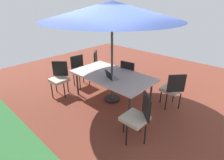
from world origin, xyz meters
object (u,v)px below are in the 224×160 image
at_px(chair_south, 129,74).
at_px(dining_table, 112,76).
at_px(patio_umbrella, 112,11).
at_px(chair_northeast, 59,77).
at_px(chair_southeast, 100,64).
at_px(cup, 102,70).
at_px(chair_southwest, 173,88).
at_px(chair_east, 80,69).
at_px(chair_northwest, 138,116).
at_px(laptop, 111,77).

bearing_deg(chair_south, dining_table, 81.69).
height_order(dining_table, patio_umbrella, patio_umbrella).
relative_size(patio_umbrella, chair_northeast, 3.37).
distance_m(dining_table, chair_southeast, 1.59).
height_order(chair_south, cup, chair_south).
bearing_deg(patio_umbrella, chair_northeast, 29.77).
bearing_deg(chair_south, chair_southeast, -10.99).
xyz_separation_m(chair_northeast, chair_southwest, (-2.73, -1.56, 0.00)).
bearing_deg(dining_table, cup, 7.38).
height_order(chair_east, chair_southwest, same).
xyz_separation_m(patio_umbrella, chair_northwest, (-1.40, 0.77, -1.81)).
xyz_separation_m(chair_south, cup, (0.35, 0.81, 0.26)).
bearing_deg(chair_northeast, chair_northwest, -40.78).
bearing_deg(chair_northeast, patio_umbrella, -11.23).
distance_m(patio_umbrella, chair_southwest, 2.40).
relative_size(patio_umbrella, cup, 37.91).
bearing_deg(chair_southeast, patio_umbrella, -159.30).
distance_m(chair_east, chair_southwest, 2.88).
bearing_deg(cup, chair_southeast, -41.29).
bearing_deg(chair_east, cup, -86.56).
relative_size(dining_table, chair_south, 2.25).
relative_size(patio_umbrella, chair_southeast, 3.37).
distance_m(chair_northwest, chair_east, 2.90).
bearing_deg(chair_southwest, laptop, -9.71).
distance_m(patio_umbrella, cup, 1.59).
xyz_separation_m(chair_northeast, chair_east, (0.04, -0.78, 0.00)).
bearing_deg(chair_southwest, chair_east, -33.12).
height_order(chair_northwest, chair_southwest, same).
bearing_deg(dining_table, chair_northeast, 29.77).
xyz_separation_m(chair_northwest, chair_southwest, (0.03, -1.55, 0.00)).
bearing_deg(chair_southeast, laptop, -162.06).
bearing_deg(chair_east, chair_northeast, -171.03).
height_order(dining_table, chair_northeast, chair_northeast).
bearing_deg(chair_east, patio_umbrella, -84.10).
relative_size(chair_southeast, chair_southwest, 1.00).
distance_m(chair_northwest, cup, 1.91).
bearing_deg(patio_umbrella, chair_east, 0.02).
distance_m(chair_southwest, cup, 1.93).
relative_size(chair_northeast, laptop, 2.55).
bearing_deg(chair_southwest, chair_northeast, -19.16).
bearing_deg(laptop, cup, 2.33).
xyz_separation_m(dining_table, chair_east, (1.40, 0.00, -0.17)).
distance_m(dining_table, laptop, 0.27).
distance_m(patio_umbrella, chair_east, 2.29).
height_order(chair_southwest, cup, chair_southwest).
bearing_deg(cup, chair_northwest, 157.59).
height_order(chair_east, laptop, laptop).
height_order(chair_northwest, laptop, laptop).
relative_size(dining_table, chair_southeast, 2.25).
xyz_separation_m(chair_northeast, chair_south, (-1.36, -1.55, 0.00)).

